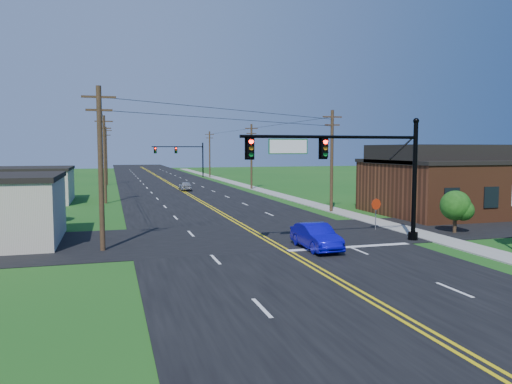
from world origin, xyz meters
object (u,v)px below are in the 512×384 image
object	(u,v)px
signal_mast_main	(348,164)
stop_sign	(376,207)
blue_car	(316,237)
signal_mast_far	(181,154)

from	to	relation	value
signal_mast_main	stop_sign	size ratio (longest dim) A/B	5.10
stop_sign	signal_mast_main	bearing A→B (deg)	-144.51
blue_car	signal_mast_far	bearing A→B (deg)	87.49
signal_mast_main	signal_mast_far	xyz separation A→B (m)	(0.10, 72.00, -0.20)
blue_car	stop_sign	world-z (taller)	stop_sign
signal_mast_far	stop_sign	bearing A→B (deg)	-86.58
blue_car	signal_mast_main	bearing A→B (deg)	21.90
signal_mast_far	blue_car	xyz separation A→B (m)	(-2.52, -73.00, -3.83)
signal_mast_main	blue_car	bearing A→B (deg)	-157.57
signal_mast_main	signal_mast_far	size ratio (longest dim) A/B	1.03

